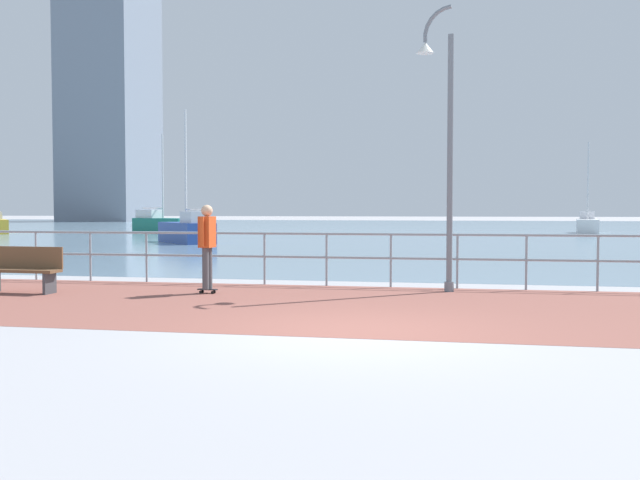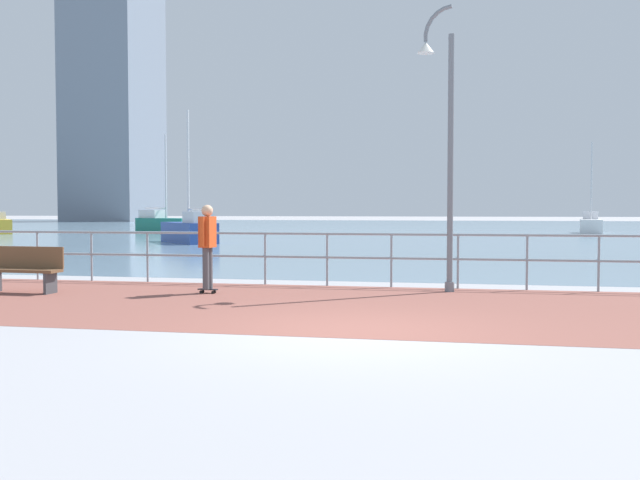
% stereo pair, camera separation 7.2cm
% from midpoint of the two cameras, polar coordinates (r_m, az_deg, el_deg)
% --- Properties ---
extents(ground, '(220.00, 220.00, 0.00)m').
position_cam_midpoint_polar(ground, '(49.54, 9.60, 0.55)').
color(ground, '#9E9EA3').
extents(brick_paving, '(28.00, 6.12, 0.01)m').
position_cam_midpoint_polar(brick_paving, '(12.19, 4.59, -5.37)').
color(brick_paving, brown).
rests_on(brick_paving, ground).
extents(harbor_water, '(180.00, 88.00, 0.00)m').
position_cam_midpoint_polar(harbor_water, '(60.09, 9.89, 0.89)').
color(harbor_water, '#6B899E').
rests_on(harbor_water, ground).
extents(waterfront_railing, '(25.25, 0.06, 1.17)m').
position_cam_midpoint_polar(waterfront_railing, '(15.14, 5.94, -0.80)').
color(waterfront_railing, '#8C99A3').
rests_on(waterfront_railing, ground).
extents(lamppost, '(0.79, 0.45, 5.76)m').
position_cam_midpoint_polar(lamppost, '(14.58, 10.09, 8.42)').
color(lamppost, slate).
rests_on(lamppost, ground).
extents(skateboarder, '(0.41, 0.56, 1.76)m').
position_cam_midpoint_polar(skateboarder, '(14.11, -8.95, -0.01)').
color(skateboarder, black).
rests_on(skateboarder, ground).
extents(park_bench, '(1.62, 0.51, 0.92)m').
position_cam_midpoint_polar(park_bench, '(15.30, -22.71, -2.17)').
color(park_bench, brown).
rests_on(park_bench, ground).
extents(sailboat_blue, '(2.04, 4.65, 6.31)m').
position_cam_midpoint_polar(sailboat_blue, '(52.51, 21.10, 1.18)').
color(sailboat_blue, white).
rests_on(sailboat_blue, ground).
extents(sailboat_navy, '(4.15, 4.52, 6.60)m').
position_cam_midpoint_polar(sailboat_navy, '(35.53, -10.44, 0.79)').
color(sailboat_navy, '#284799').
rests_on(sailboat_navy, ground).
extents(sailboat_gray, '(5.03, 3.52, 6.84)m').
position_cam_midpoint_polar(sailboat_gray, '(50.29, -12.44, 1.30)').
color(sailboat_gray, '#197266').
rests_on(sailboat_gray, ground).
extents(tower_beige, '(10.47, 12.21, 41.18)m').
position_cam_midpoint_polar(tower_beige, '(105.56, -16.35, 12.28)').
color(tower_beige, slate).
rests_on(tower_beige, ground).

